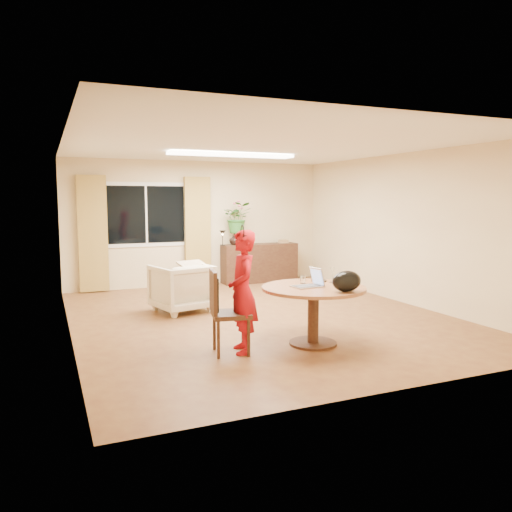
% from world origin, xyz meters
% --- Properties ---
extents(floor, '(6.50, 6.50, 0.00)m').
position_xyz_m(floor, '(0.00, 0.00, 0.00)').
color(floor, brown).
rests_on(floor, ground).
extents(ceiling, '(6.50, 6.50, 0.00)m').
position_xyz_m(ceiling, '(0.00, 0.00, 2.60)').
color(ceiling, white).
rests_on(ceiling, wall_back).
extents(wall_back, '(5.50, 0.00, 5.50)m').
position_xyz_m(wall_back, '(0.00, 3.25, 1.30)').
color(wall_back, tan).
rests_on(wall_back, floor).
extents(wall_left, '(0.00, 6.50, 6.50)m').
position_xyz_m(wall_left, '(-2.75, 0.00, 1.30)').
color(wall_left, tan).
rests_on(wall_left, floor).
extents(wall_right, '(0.00, 6.50, 6.50)m').
position_xyz_m(wall_right, '(2.75, 0.00, 1.30)').
color(wall_right, tan).
rests_on(wall_right, floor).
extents(window, '(1.70, 0.03, 1.30)m').
position_xyz_m(window, '(-1.10, 3.23, 1.50)').
color(window, white).
rests_on(window, wall_back).
extents(curtain_left, '(0.55, 0.08, 2.25)m').
position_xyz_m(curtain_left, '(-2.15, 3.15, 1.15)').
color(curtain_left, olive).
rests_on(curtain_left, wall_back).
extents(curtain_right, '(0.55, 0.08, 2.25)m').
position_xyz_m(curtain_right, '(-0.05, 3.15, 1.15)').
color(curtain_right, olive).
rests_on(curtain_right, wall_back).
extents(ceiling_panel, '(2.20, 0.35, 0.05)m').
position_xyz_m(ceiling_panel, '(0.00, 1.20, 2.57)').
color(ceiling_panel, white).
rests_on(ceiling_panel, ceiling).
extents(dining_table, '(1.29, 1.29, 0.73)m').
position_xyz_m(dining_table, '(0.02, -1.60, 0.58)').
color(dining_table, brown).
rests_on(dining_table, floor).
extents(dining_chair, '(0.55, 0.52, 0.99)m').
position_xyz_m(dining_chair, '(-1.04, -1.54, 0.50)').
color(dining_chair, black).
rests_on(dining_chair, floor).
extents(child, '(0.58, 0.43, 1.45)m').
position_xyz_m(child, '(-0.90, -1.55, 0.73)').
color(child, red).
rests_on(child, floor).
extents(laptop, '(0.39, 0.28, 0.24)m').
position_xyz_m(laptop, '(-0.07, -1.59, 0.85)').
color(laptop, '#B7B7BC').
rests_on(laptop, dining_table).
extents(tumbler, '(0.08, 0.08, 0.10)m').
position_xyz_m(tumbler, '(0.02, -1.33, 0.78)').
color(tumbler, white).
rests_on(tumbler, dining_table).
extents(wine_glass, '(0.09, 0.09, 0.20)m').
position_xyz_m(wine_glass, '(0.40, -1.42, 0.84)').
color(wine_glass, white).
rests_on(wine_glass, dining_table).
extents(pot_lid, '(0.24, 0.24, 0.03)m').
position_xyz_m(pot_lid, '(0.30, -1.26, 0.75)').
color(pot_lid, white).
rests_on(pot_lid, dining_table).
extents(handbag, '(0.42, 0.33, 0.25)m').
position_xyz_m(handbag, '(0.21, -2.06, 0.86)').
color(handbag, black).
rests_on(handbag, dining_table).
extents(armchair, '(1.01, 1.03, 0.78)m').
position_xyz_m(armchair, '(-1.01, 0.86, 0.39)').
color(armchair, beige).
rests_on(armchair, floor).
extents(throw, '(0.59, 0.66, 0.03)m').
position_xyz_m(throw, '(-0.77, 0.82, 0.79)').
color(throw, beige).
rests_on(throw, armchair).
extents(sideboard, '(1.68, 0.41, 0.84)m').
position_xyz_m(sideboard, '(1.30, 3.01, 0.42)').
color(sideboard, black).
rests_on(sideboard, floor).
extents(vase, '(0.27, 0.27, 0.25)m').
position_xyz_m(vase, '(0.72, 3.01, 0.96)').
color(vase, black).
rests_on(vase, sideboard).
extents(bouquet, '(0.73, 0.68, 0.66)m').
position_xyz_m(bouquet, '(0.79, 3.01, 1.42)').
color(bouquet, '#2B5F23').
rests_on(bouquet, vase).
extents(book_stack, '(0.24, 0.21, 0.08)m').
position_xyz_m(book_stack, '(1.88, 3.01, 0.88)').
color(book_stack, '#99734E').
rests_on(book_stack, sideboard).
extents(desk_lamp, '(0.17, 0.17, 0.34)m').
position_xyz_m(desk_lamp, '(0.43, 2.96, 1.01)').
color(desk_lamp, black).
rests_on(desk_lamp, sideboard).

